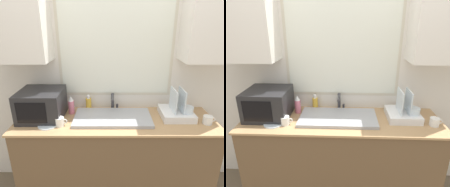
% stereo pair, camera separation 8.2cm
% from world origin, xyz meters
% --- Properties ---
extents(countertop, '(1.94, 0.61, 0.92)m').
position_xyz_m(countertop, '(0.00, 0.29, 0.46)').
color(countertop, brown).
rests_on(countertop, ground_plane).
extents(wall_back, '(6.00, 0.38, 2.60)m').
position_xyz_m(wall_back, '(0.00, 0.57, 1.41)').
color(wall_back, silver).
rests_on(wall_back, ground_plane).
extents(sink_basin, '(0.75, 0.40, 0.03)m').
position_xyz_m(sink_basin, '(-0.03, 0.30, 0.93)').
color(sink_basin, '#9EA0A5').
rests_on(sink_basin, countertop).
extents(faucet, '(0.08, 0.18, 0.18)m').
position_xyz_m(faucet, '(-0.03, 0.49, 1.03)').
color(faucet, '#333338').
rests_on(faucet, countertop).
extents(microwave, '(0.41, 0.40, 0.28)m').
position_xyz_m(microwave, '(-0.73, 0.33, 1.06)').
color(microwave, '#232326').
rests_on(microwave, countertop).
extents(dish_rack, '(0.31, 0.33, 0.29)m').
position_xyz_m(dish_rack, '(0.61, 0.34, 0.98)').
color(dish_rack, white).
rests_on(dish_rack, countertop).
extents(spray_bottle, '(0.06, 0.06, 0.19)m').
position_xyz_m(spray_bottle, '(-0.46, 0.42, 1.01)').
color(spray_bottle, '#D8728C').
rests_on(spray_bottle, countertop).
extents(soap_bottle, '(0.06, 0.06, 0.16)m').
position_xyz_m(soap_bottle, '(-0.29, 0.52, 0.99)').
color(soap_bottle, gold).
rests_on(soap_bottle, countertop).
extents(mug_near_sink, '(0.11, 0.08, 0.08)m').
position_xyz_m(mug_near_sink, '(-0.52, 0.16, 0.96)').
color(mug_near_sink, white).
rests_on(mug_near_sink, countertop).
extents(mug_by_rack, '(0.12, 0.09, 0.08)m').
position_xyz_m(mug_by_rack, '(0.86, 0.20, 0.96)').
color(mug_by_rack, white).
rests_on(mug_by_rack, countertop).
extents(small_plate, '(0.17, 0.17, 0.01)m').
position_xyz_m(small_plate, '(-0.63, 0.16, 0.92)').
color(small_plate, silver).
rests_on(small_plate, countertop).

